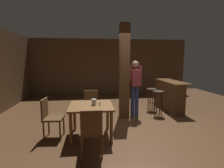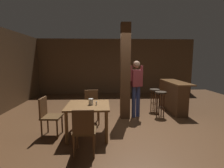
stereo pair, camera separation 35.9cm
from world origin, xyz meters
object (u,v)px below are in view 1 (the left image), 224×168
dining_table (91,110)px  standing_person (135,84)px  bar_counter (168,95)px  bar_stool_near (158,97)px  chair_north (92,105)px  chair_west (50,116)px  napkin_cup (94,102)px  salt_shaker (100,103)px  bar_stool_mid (151,94)px  chair_south (92,130)px

dining_table → standing_person: (1.34, 1.29, 0.39)m
bar_counter → bar_stool_near: bearing=-136.0°
chair_north → chair_west: (-0.93, -0.86, 0.00)m
dining_table → napkin_cup: napkin_cup is taller
dining_table → salt_shaker: bearing=-15.2°
bar_counter → bar_stool_mid: bearing=-178.4°
chair_north → standing_person: 1.47m
chair_west → napkin_cup: 1.02m
dining_table → bar_counter: (2.74, 1.93, -0.10)m
chair_west → salt_shaker: 1.14m
chair_west → salt_shaker: (1.11, -0.08, 0.27)m
napkin_cup → bar_counter: 3.31m
chair_west → bar_stool_near: 3.31m
bar_stool_mid → napkin_cup: bearing=-136.6°
bar_counter → napkin_cup: bearing=-144.0°
bar_stool_near → bar_stool_mid: size_ratio=1.02×
chair_south → bar_stool_near: 3.07m
bar_counter → standing_person: bearing=-155.3°
napkin_cup → bar_stool_near: 2.47m
chair_north → bar_counter: bearing=21.0°
napkin_cup → bar_counter: (2.67, 1.94, -0.29)m
dining_table → bar_stool_mid: bearing=42.3°
bar_stool_near → napkin_cup: bearing=-146.7°
napkin_cup → chair_west: bearing=177.5°
chair_north → dining_table: bearing=-91.2°
dining_table → salt_shaker: size_ratio=11.12×
standing_person → bar_stool_near: bearing=3.7°
chair_west → chair_south: bearing=-44.7°
napkin_cup → dining_table: bearing=170.6°
bar_counter → bar_stool_near: (-0.61, -0.59, 0.06)m
chair_west → bar_stool_near: chair_west is taller
bar_stool_mid → chair_west: bearing=-148.0°
dining_table → chair_south: (0.00, -0.88, -0.11)m
dining_table → bar_stool_mid: size_ratio=1.28×
dining_table → bar_counter: bar_counter is taller
chair_north → chair_west: 1.26m
chair_south → chair_west: (-0.92, 0.91, 0.00)m
bar_counter → chair_north: bearing=-159.0°
chair_south → salt_shaker: bearing=77.0°
chair_west → napkin_cup: size_ratio=6.43×
chair_north → salt_shaker: chair_north is taller
salt_shaker → bar_stool_mid: (1.91, 1.97, -0.22)m
chair_north → bar_counter: bar_counter is taller
chair_north → bar_counter: size_ratio=0.52×
chair_west → bar_counter: size_ratio=0.52×
salt_shaker → standing_person: size_ratio=0.05×
dining_table → chair_north: size_ratio=1.09×
chair_south → salt_shaker: size_ratio=10.22×
bar_stool_near → dining_table: bearing=-147.8°
chair_north → chair_south: 1.76m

